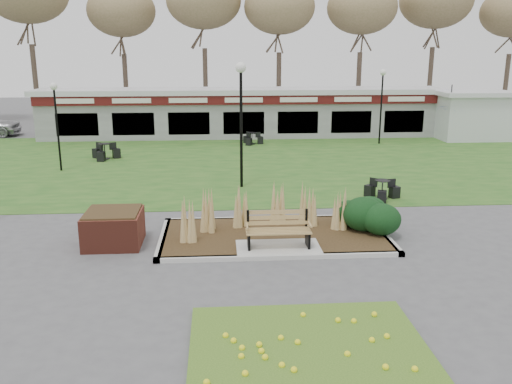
{
  "coord_description": "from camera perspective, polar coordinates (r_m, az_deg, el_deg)",
  "views": [
    {
      "loc": [
        -1.53,
        -13.18,
        5.13
      ],
      "look_at": [
        -0.46,
        2.0,
        1.14
      ],
      "focal_mm": 38.0,
      "sensor_mm": 36.0,
      "label": 1
    }
  ],
  "objects": [
    {
      "name": "brick_planter",
      "position": [
        15.2,
        -14.76,
        -3.65
      ],
      "size": [
        1.5,
        1.5,
        0.95
      ],
      "color": "maroon",
      "rests_on": "ground"
    },
    {
      "name": "lawn",
      "position": [
        25.74,
        -0.57,
        3.22
      ],
      "size": [
        34.0,
        16.0,
        0.02
      ],
      "primitive_type": "cube",
      "color": "#22571B",
      "rests_on": "ground"
    },
    {
      "name": "patio_umbrella",
      "position": [
        33.16,
        19.66,
        7.33
      ],
      "size": [
        1.74,
        1.77,
        2.2
      ],
      "color": "black",
      "rests_on": "ground"
    },
    {
      "name": "lamp_post_far_right",
      "position": [
        31.2,
        13.14,
        10.42
      ],
      "size": [
        0.34,
        0.34,
        4.13
      ],
      "color": "black",
      "rests_on": "ground"
    },
    {
      "name": "service_hut",
      "position": [
        34.81,
        21.75,
        7.59
      ],
      "size": [
        4.4,
        3.4,
        2.83
      ],
      "color": "silver",
      "rests_on": "ground"
    },
    {
      "name": "bistro_set_b",
      "position": [
        30.54,
        -0.43,
        5.47
      ],
      "size": [
        1.11,
        1.22,
        0.65
      ],
      "color": "black",
      "rests_on": "ground"
    },
    {
      "name": "lamp_post_far_left",
      "position": [
        24.88,
        -20.35,
        8.38
      ],
      "size": [
        0.32,
        0.32,
        3.82
      ],
      "color": "black",
      "rests_on": "ground"
    },
    {
      "name": "bistro_set_a",
      "position": [
        27.27,
        -15.62,
        3.89
      ],
      "size": [
        1.42,
        1.32,
        0.76
      ],
      "color": "black",
      "rests_on": "ground"
    },
    {
      "name": "flower_bed",
      "position": [
        10.08,
        5.44,
        -15.53
      ],
      "size": [
        4.2,
        3.0,
        0.16
      ],
      "color": "#36601B",
      "rests_on": "ground"
    },
    {
      "name": "bistro_set_c",
      "position": [
        19.69,
        13.12,
        -0.06
      ],
      "size": [
        1.23,
        1.25,
        0.68
      ],
      "color": "black",
      "rests_on": "ground"
    },
    {
      "name": "tree_backdrop",
      "position": [
        41.33,
        -2.04,
        19.17
      ],
      "size": [
        47.24,
        5.24,
        10.36
      ],
      "color": "#47382B",
      "rests_on": "ground"
    },
    {
      "name": "park_bench",
      "position": [
        14.26,
        2.33,
        -3.9
      ],
      "size": [
        1.7,
        0.66,
        0.93
      ],
      "color": "olive",
      "rests_on": "ground"
    },
    {
      "name": "food_pavilion",
      "position": [
        33.38,
        -1.42,
        8.41
      ],
      "size": [
        24.6,
        3.4,
        2.9
      ],
      "color": "gray",
      "rests_on": "ground"
    },
    {
      "name": "ground",
      "position": [
        14.23,
        2.41,
        -6.47
      ],
      "size": [
        100.0,
        100.0,
        0.0
      ],
      "primitive_type": "plane",
      "color": "#515154",
      "rests_on": "ground"
    },
    {
      "name": "planting_bed",
      "position": [
        15.55,
        6.55,
        -3.26
      ],
      "size": [
        6.75,
        3.4,
        1.27
      ],
      "color": "#2F2213",
      "rests_on": "ground"
    },
    {
      "name": "lamp_post_mid_right",
      "position": [
        20.39,
        -1.59,
        9.93
      ],
      "size": [
        0.39,
        0.39,
        4.72
      ],
      "color": "black",
      "rests_on": "ground"
    }
  ]
}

